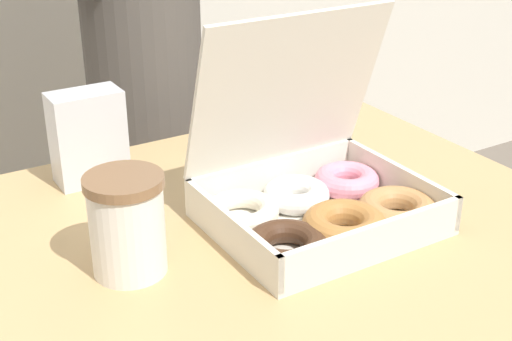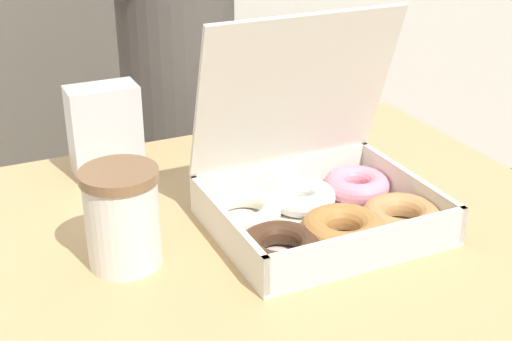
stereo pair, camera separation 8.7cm
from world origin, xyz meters
TOP-DOWN VIEW (x-y plane):
  - donut_box at (0.05, -0.01)m, footprint 0.31×0.24m
  - coffee_cup at (-0.20, 0.02)m, footprint 0.09×0.09m
  - napkin_holder at (-0.16, 0.27)m, footprint 0.10×0.06m

SIDE VIEW (x-z plane):
  - donut_box at x=0.05m, z-range 0.64..0.91m
  - coffee_cup at x=-0.20m, z-range 0.74..0.86m
  - napkin_holder at x=-0.16m, z-range 0.74..0.87m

